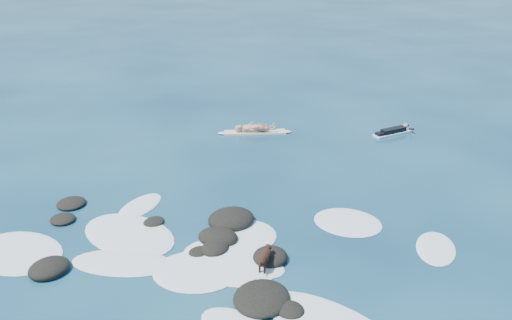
% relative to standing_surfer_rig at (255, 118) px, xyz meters
% --- Properties ---
extents(ground, '(160.00, 160.00, 0.00)m').
position_rel_standing_surfer_rig_xyz_m(ground, '(3.22, -8.92, -0.75)').
color(ground, '#0A2642').
rests_on(ground, ground).
extents(reef_rocks, '(12.54, 7.73, 0.61)m').
position_rel_standing_surfer_rig_xyz_m(reef_rocks, '(4.10, -11.43, -0.64)').
color(reef_rocks, black).
rests_on(reef_rocks, ground).
extents(breaking_foam, '(16.12, 8.57, 0.12)m').
position_rel_standing_surfer_rig_xyz_m(breaking_foam, '(3.16, -10.56, -0.74)').
color(breaking_foam, white).
rests_on(breaking_foam, ground).
extents(standing_surfer_rig, '(3.10, 1.86, 1.91)m').
position_rel_standing_surfer_rig_xyz_m(standing_surfer_rig, '(0.00, 0.00, 0.00)').
color(standing_surfer_rig, beige).
rests_on(standing_surfer_rig, ground).
extents(paddling_surfer_rig, '(1.66, 2.00, 0.39)m').
position_rel_standing_surfer_rig_xyz_m(paddling_surfer_rig, '(5.76, 2.49, -0.62)').
color(paddling_surfer_rig, white).
rests_on(paddling_surfer_rig, ground).
extents(dog, '(0.32, 1.02, 0.65)m').
position_rel_standing_surfer_rig_xyz_m(dog, '(4.81, -10.06, -0.32)').
color(dog, black).
rests_on(dog, ground).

